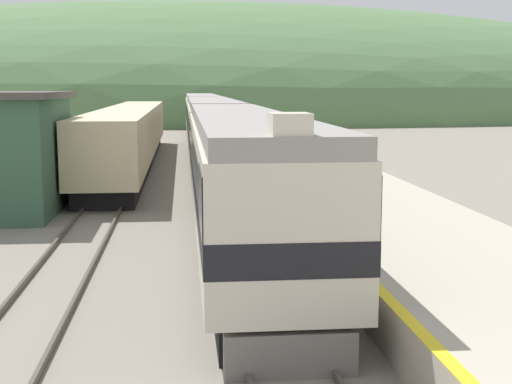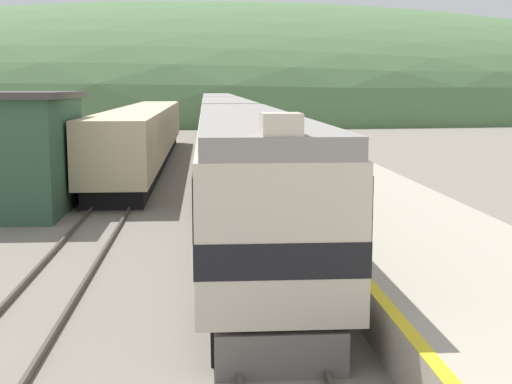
% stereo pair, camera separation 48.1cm
% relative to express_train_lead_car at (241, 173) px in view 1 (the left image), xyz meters
% --- Properties ---
extents(track_main, '(1.52, 180.00, 0.16)m').
position_rel_express_train_lead_car_xyz_m(track_main, '(0.00, 42.83, -2.09)').
color(track_main, '#4C443D').
rests_on(track_main, ground).
extents(track_siding, '(1.52, 180.00, 0.16)m').
position_rel_express_train_lead_car_xyz_m(track_siding, '(-4.85, 42.83, -2.09)').
color(track_siding, '#4C443D').
rests_on(track_siding, ground).
extents(platform, '(5.29, 140.00, 1.00)m').
position_rel_express_train_lead_car_xyz_m(platform, '(4.43, 22.83, -1.68)').
color(platform, '#B2A893').
rests_on(platform, ground).
extents(distant_hills, '(189.75, 85.39, 35.99)m').
position_rel_express_train_lead_car_xyz_m(distant_hills, '(0.00, 99.62, -2.17)').
color(distant_hills, '#517547').
rests_on(distant_hills, ground).
extents(express_train_lead_car, '(2.86, 20.65, 4.32)m').
position_rel_express_train_lead_car_xyz_m(express_train_lead_car, '(0.00, 0.00, 0.00)').
color(express_train_lead_car, black).
rests_on(express_train_lead_car, ground).
extents(carriage_second, '(2.85, 21.87, 3.96)m').
position_rel_express_train_lead_car_xyz_m(carriage_second, '(0.00, 22.37, -0.01)').
color(carriage_second, black).
rests_on(carriage_second, ground).
extents(carriage_third, '(2.85, 21.87, 3.96)m').
position_rel_express_train_lead_car_xyz_m(carriage_third, '(0.00, 45.13, -0.01)').
color(carriage_third, black).
rests_on(carriage_third, ground).
extents(siding_train, '(2.90, 33.88, 3.46)m').
position_rel_express_train_lead_car_xyz_m(siding_train, '(-4.85, 22.60, -0.38)').
color(siding_train, black).
rests_on(siding_train, ground).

